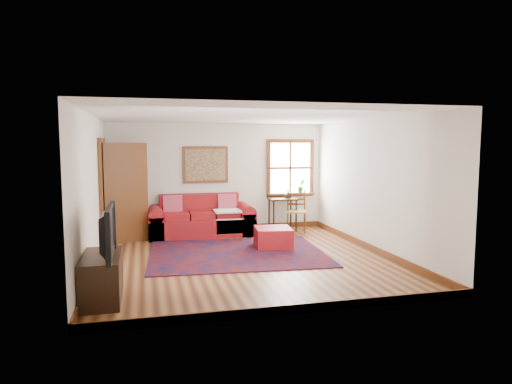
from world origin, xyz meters
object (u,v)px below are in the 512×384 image
object	(u,v)px
red_leather_sofa	(201,222)
media_cabinet	(102,278)
side_table	(283,203)
red_ottoman	(273,238)
ladder_back_chair	(296,209)

from	to	relation	value
red_leather_sofa	media_cabinet	world-z (taller)	red_leather_sofa
red_leather_sofa	side_table	xyz separation A→B (m)	(1.91, 0.06, 0.34)
red_ottoman	ladder_back_chair	xyz separation A→B (m)	(0.97, 1.44, 0.33)
red_ottoman	ladder_back_chair	world-z (taller)	ladder_back_chair
red_leather_sofa	red_ottoman	distance (m)	2.00
red_ottoman	media_cabinet	world-z (taller)	media_cabinet
red_ottoman	media_cabinet	size ratio (longest dim) A/B	0.64
side_table	ladder_back_chair	bearing A→B (deg)	-36.75
ladder_back_chair	media_cabinet	size ratio (longest dim) A/B	0.90
red_leather_sofa	red_ottoman	bearing A→B (deg)	-52.54
red_ottoman	media_cabinet	bearing A→B (deg)	-135.03
side_table	ladder_back_chair	distance (m)	0.36
red_leather_sofa	red_ottoman	world-z (taller)	red_leather_sofa
red_ottoman	ladder_back_chair	distance (m)	1.76
red_leather_sofa	side_table	size ratio (longest dim) A/B	3.00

